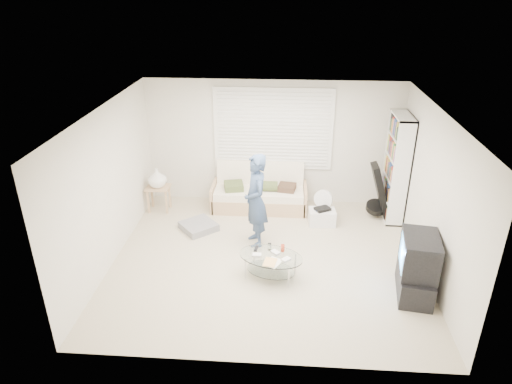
# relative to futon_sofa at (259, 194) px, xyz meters

# --- Properties ---
(ground) EXTENTS (5.00, 5.00, 0.00)m
(ground) POSITION_rel_futon_sofa_xyz_m (0.24, -1.87, -0.30)
(ground) COLOR tan
(ground) RESTS_ON ground
(room_shell) EXTENTS (5.02, 4.52, 2.51)m
(room_shell) POSITION_rel_futon_sofa_xyz_m (0.24, -1.39, 1.33)
(room_shell) COLOR silver
(room_shell) RESTS_ON ground
(window_blinds) EXTENTS (2.32, 0.08, 1.62)m
(window_blinds) POSITION_rel_futon_sofa_xyz_m (0.24, 0.33, 1.25)
(window_blinds) COLOR silver
(window_blinds) RESTS_ON ground
(futon_sofa) EXTENTS (1.87, 0.76, 0.92)m
(futon_sofa) POSITION_rel_futon_sofa_xyz_m (0.00, 0.00, 0.00)
(futon_sofa) COLOR tan
(futon_sofa) RESTS_ON ground
(grey_floor_pillow) EXTENTS (0.80, 0.80, 0.13)m
(grey_floor_pillow) POSITION_rel_futon_sofa_xyz_m (-1.06, -0.96, -0.24)
(grey_floor_pillow) COLOR slate
(grey_floor_pillow) RESTS_ON ground
(side_table) EXTENTS (0.45, 0.36, 0.89)m
(side_table) POSITION_rel_futon_sofa_xyz_m (-1.98, -0.25, 0.36)
(side_table) COLOR tan
(side_table) RESTS_ON ground
(bookshelf) EXTENTS (0.32, 0.85, 2.02)m
(bookshelf) POSITION_rel_futon_sofa_xyz_m (2.56, -0.18, 0.71)
(bookshelf) COLOR white
(bookshelf) RESTS_ON ground
(guitar_case) EXTENTS (0.45, 0.40, 1.06)m
(guitar_case) POSITION_rel_futon_sofa_xyz_m (2.31, -0.22, 0.18)
(guitar_case) COLOR black
(guitar_case) RESTS_ON ground
(floor_fan) EXTENTS (0.38, 0.25, 0.61)m
(floor_fan) POSITION_rel_futon_sofa_xyz_m (1.23, -0.36, 0.05)
(floor_fan) COLOR white
(floor_fan) RESTS_ON ground
(storage_bin) EXTENTS (0.51, 0.37, 0.34)m
(storage_bin) POSITION_rel_futon_sofa_xyz_m (1.22, -0.59, -0.15)
(storage_bin) COLOR white
(storage_bin) RESTS_ON ground
(tv_unit) EXTENTS (0.59, 0.94, 0.96)m
(tv_unit) POSITION_rel_futon_sofa_xyz_m (2.44, -2.61, 0.16)
(tv_unit) COLOR black
(tv_unit) RESTS_ON ground
(coffee_table) EXTENTS (1.13, 0.87, 0.49)m
(coffee_table) POSITION_rel_futon_sofa_xyz_m (0.33, -2.33, -0.00)
(coffee_table) COLOR silver
(coffee_table) RESTS_ON ground
(standing_person) EXTENTS (0.57, 0.70, 1.65)m
(standing_person) POSITION_rel_futon_sofa_xyz_m (0.03, -1.36, 0.52)
(standing_person) COLOR #2D4D66
(standing_person) RESTS_ON ground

